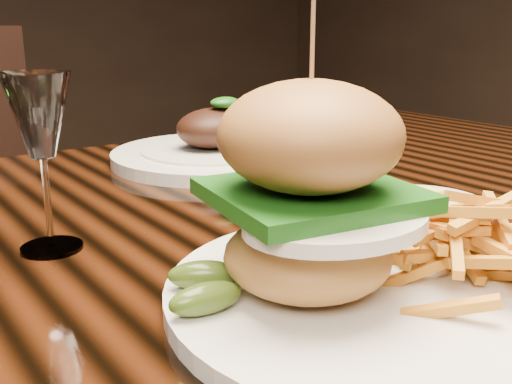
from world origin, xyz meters
TOP-DOWN VIEW (x-y plane):
  - dining_table at (0.00, 0.00)m, footprint 1.60×0.90m
  - burger_plate at (-0.03, -0.26)m, footprint 0.34×0.34m
  - side_saucer at (0.20, -0.12)m, footprint 0.15×0.15m
  - ramekin at (0.10, -0.04)m, footprint 0.10×0.10m
  - wine_glass at (-0.19, 0.00)m, footprint 0.06×0.06m
  - far_dish at (0.14, 0.23)m, footprint 0.32×0.32m

SIDE VIEW (x-z plane):
  - dining_table at x=0.00m, z-range 0.30..1.05m
  - side_saucer at x=0.20m, z-range 0.74..0.77m
  - ramekin at x=0.10m, z-range 0.75..0.79m
  - far_dish at x=0.14m, z-range 0.72..0.82m
  - burger_plate at x=-0.03m, z-range 0.70..0.92m
  - wine_glass at x=-0.19m, z-range 0.79..0.95m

